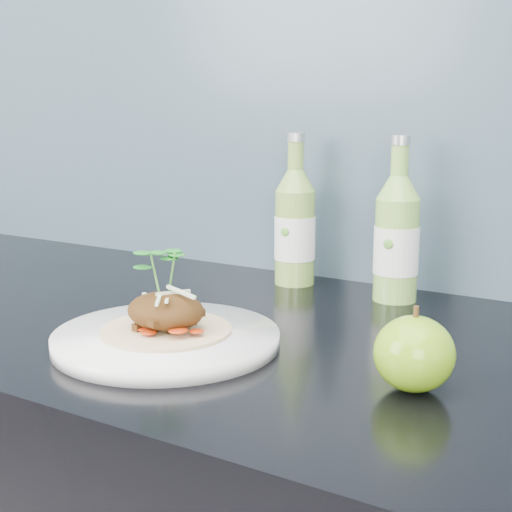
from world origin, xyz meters
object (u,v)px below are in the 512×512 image
Objects in this scene: green_apple at (414,354)px; cider_bottle_left at (295,228)px; cider_bottle_right at (397,239)px; dinner_plate at (167,339)px.

cider_bottle_left is (-0.30, 0.31, 0.05)m from green_apple.
cider_bottle_left is 0.16m from cider_bottle_right.
green_apple is at bearing 4.05° from dinner_plate.
cider_bottle_right reaches higher than green_apple.
cider_bottle_left is at bearing 133.57° from green_apple.
green_apple is 0.43m from cider_bottle_left.
green_apple is at bearing -63.29° from cider_bottle_right.
dinner_plate is 1.48× the size of cider_bottle_left.
green_apple is 0.33m from cider_bottle_right.
cider_bottle_left reaches higher than green_apple.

